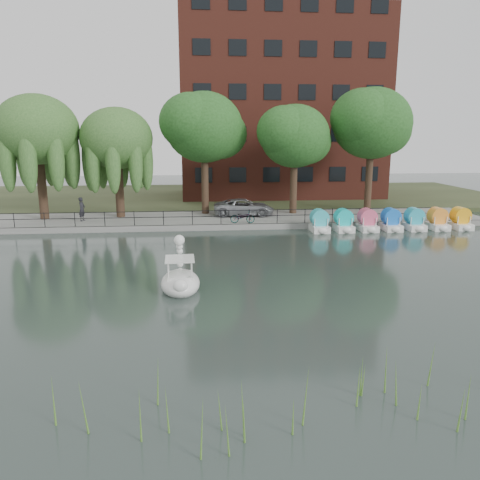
{
  "coord_description": "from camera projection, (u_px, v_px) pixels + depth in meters",
  "views": [
    {
      "loc": [
        -1.6,
        -19.08,
        6.5
      ],
      "look_at": [
        0.5,
        4.0,
        1.3
      ],
      "focal_mm": 35.0,
      "sensor_mm": 36.0,
      "label": 1
    }
  ],
  "objects": [
    {
      "name": "ground_plane",
      "position": [
        237.0,
        290.0,
        20.1
      ],
      "size": [
        120.0,
        120.0,
        0.0
      ],
      "primitive_type": "plane",
      "color": "#42504E"
    },
    {
      "name": "promenade",
      "position": [
        219.0,
        220.0,
        35.61
      ],
      "size": [
        40.0,
        6.0,
        0.4
      ],
      "primitive_type": "cube",
      "color": "gray",
      "rests_on": "ground_plane"
    },
    {
      "name": "kerb",
      "position": [
        221.0,
        227.0,
        32.74
      ],
      "size": [
        40.0,
        0.25,
        0.4
      ],
      "primitive_type": "cube",
      "color": "gray",
      "rests_on": "ground_plane"
    },
    {
      "name": "land_strip",
      "position": [
        213.0,
        197.0,
        49.21
      ],
      "size": [
        60.0,
        22.0,
        0.36
      ],
      "primitive_type": "cube",
      "color": "#47512D",
      "rests_on": "ground_plane"
    },
    {
      "name": "railing",
      "position": [
        221.0,
        214.0,
        32.73
      ],
      "size": [
        32.0,
        0.05,
        1.0
      ],
      "color": "black",
      "rests_on": "promenade"
    },
    {
      "name": "apartment_building",
      "position": [
        280.0,
        107.0,
        47.79
      ],
      "size": [
        20.0,
        10.07,
        18.0
      ],
      "color": "#4C1E16",
      "rests_on": "land_strip"
    },
    {
      "name": "willow_left",
      "position": [
        37.0,
        130.0,
        33.48
      ],
      "size": [
        5.88,
        5.88,
        9.01
      ],
      "color": "#473323",
      "rests_on": "promenade"
    },
    {
      "name": "willow_mid",
      "position": [
        117.0,
        139.0,
        34.59
      ],
      "size": [
        5.32,
        5.32,
        8.15
      ],
      "color": "#473323",
      "rests_on": "promenade"
    },
    {
      "name": "broadleaf_center",
      "position": [
        204.0,
        128.0,
        35.96
      ],
      "size": [
        6.0,
        6.0,
        9.25
      ],
      "color": "#473323",
      "rests_on": "promenade"
    },
    {
      "name": "broadleaf_right",
      "position": [
        295.0,
        137.0,
        36.24
      ],
      "size": [
        5.4,
        5.4,
        8.32
      ],
      "color": "#473323",
      "rests_on": "promenade"
    },
    {
      "name": "broadleaf_far",
      "position": [
        372.0,
        124.0,
        37.57
      ],
      "size": [
        6.3,
        6.3,
        9.71
      ],
      "color": "#473323",
      "rests_on": "promenade"
    },
    {
      "name": "minivan",
      "position": [
        244.0,
        206.0,
        36.18
      ],
      "size": [
        2.72,
        5.47,
        1.49
      ],
      "primitive_type": "imported",
      "rotation": [
        0.0,
        0.0,
        1.52
      ],
      "color": "gray",
      "rests_on": "promenade"
    },
    {
      "name": "bicycle",
      "position": [
        243.0,
        216.0,
        33.14
      ],
      "size": [
        0.82,
        1.78,
        1.0
      ],
      "primitive_type": "imported",
      "rotation": [
        0.0,
        0.0,
        1.44
      ],
      "color": "gray",
      "rests_on": "promenade"
    },
    {
      "name": "pedestrian",
      "position": [
        82.0,
        207.0,
        33.89
      ],
      "size": [
        0.65,
        0.81,
        1.98
      ],
      "primitive_type": "imported",
      "rotation": [
        0.0,
        0.0,
        1.32
      ],
      "color": "black",
      "rests_on": "promenade"
    },
    {
      "name": "swan_boat",
      "position": [
        180.0,
        279.0,
        20.07
      ],
      "size": [
        1.75,
        2.77,
        2.23
      ],
      "rotation": [
        0.0,
        0.0,
        0.04
      ],
      "color": "white",
      "rests_on": "ground_plane"
    },
    {
      "name": "pedal_boat_row",
      "position": [
        391.0,
        222.0,
        32.66
      ],
      "size": [
        11.35,
        1.7,
        1.4
      ],
      "color": "white",
      "rests_on": "ground_plane"
    },
    {
      "name": "reed_bank",
      "position": [
        356.0,
        394.0,
        10.92
      ],
      "size": [
        24.0,
        2.4,
        1.2
      ],
      "color": "#669938",
      "rests_on": "ground_plane"
    }
  ]
}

